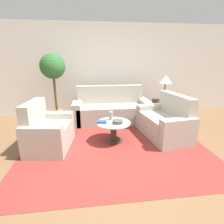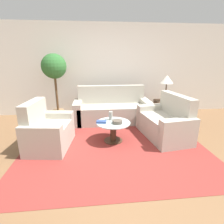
# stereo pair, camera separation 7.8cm
# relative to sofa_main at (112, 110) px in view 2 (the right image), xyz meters

# --- Properties ---
(ground_plane) EXTENTS (14.00, 14.00, 0.00)m
(ground_plane) POSITION_rel_sofa_main_xyz_m (-0.23, -1.88, -0.30)
(ground_plane) COLOR brown
(wall_back) EXTENTS (10.00, 0.06, 2.60)m
(wall_back) POSITION_rel_sofa_main_xyz_m (-0.23, 0.84, 1.00)
(wall_back) COLOR white
(wall_back) RESTS_ON ground_plane
(rug) EXTENTS (3.45, 3.27, 0.01)m
(rug) POSITION_rel_sofa_main_xyz_m (-0.10, -1.21, -0.30)
(rug) COLOR maroon
(rug) RESTS_ON ground_plane
(sofa_main) EXTENTS (1.99, 0.77, 0.93)m
(sofa_main) POSITION_rel_sofa_main_xyz_m (0.00, 0.00, 0.00)
(sofa_main) COLOR #B2AD9E
(sofa_main) RESTS_ON ground_plane
(armchair) EXTENTS (0.82, 1.06, 0.90)m
(armchair) POSITION_rel_sofa_main_xyz_m (-1.38, -1.31, -0.01)
(armchair) COLOR #B2AD9E
(armchair) RESTS_ON ground_plane
(loveseat) EXTENTS (0.91, 1.36, 0.92)m
(loveseat) POSITION_rel_sofa_main_xyz_m (1.07, -1.09, -0.00)
(loveseat) COLOR #B2AD9E
(loveseat) RESTS_ON ground_plane
(coffee_table) EXTENTS (0.69, 0.69, 0.41)m
(coffee_table) POSITION_rel_sofa_main_xyz_m (-0.10, -1.21, -0.04)
(coffee_table) COLOR #422D1E
(coffee_table) RESTS_ON ground_plane
(side_table) EXTENTS (0.48, 0.48, 0.55)m
(side_table) POSITION_rel_sofa_main_xyz_m (1.42, -0.08, -0.03)
(side_table) COLOR #422D1E
(side_table) RESTS_ON ground_plane
(table_lamp) EXTENTS (0.33, 0.33, 0.67)m
(table_lamp) POSITION_rel_sofa_main_xyz_m (1.42, -0.08, 0.79)
(table_lamp) COLOR #422D1E
(table_lamp) RESTS_ON side_table
(potted_plant) EXTENTS (0.63, 0.63, 1.76)m
(potted_plant) POSITION_rel_sofa_main_xyz_m (-1.46, 0.24, 1.00)
(potted_plant) COLOR #93704C
(potted_plant) RESTS_ON ground_plane
(vase) EXTENTS (0.08, 0.08, 0.18)m
(vase) POSITION_rel_sofa_main_xyz_m (-0.13, -1.07, 0.20)
(vase) COLOR #9E998E
(vase) RESTS_ON coffee_table
(bowl) EXTENTS (0.20, 0.20, 0.07)m
(bowl) POSITION_rel_sofa_main_xyz_m (-0.02, -1.28, 0.14)
(bowl) COLOR brown
(bowl) RESTS_ON coffee_table
(book_stack) EXTENTS (0.21, 0.14, 0.05)m
(book_stack) POSITION_rel_sofa_main_xyz_m (-0.34, -1.22, 0.13)
(book_stack) COLOR #334C8C
(book_stack) RESTS_ON coffee_table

